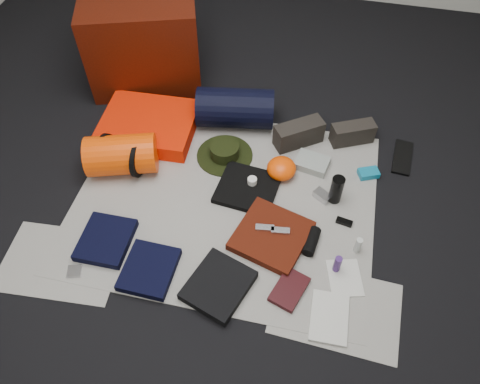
% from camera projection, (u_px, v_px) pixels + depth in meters
% --- Properties ---
extents(floor, '(4.50, 4.50, 0.02)m').
position_uv_depth(floor, '(225.00, 201.00, 2.56)').
color(floor, black).
rests_on(floor, ground).
extents(newspaper_mat, '(1.60, 1.30, 0.01)m').
position_uv_depth(newspaper_mat, '(225.00, 200.00, 2.55)').
color(newspaper_mat, '#B4B1A6').
rests_on(newspaper_mat, floor).
extents(newspaper_sheet_front_left, '(0.61, 0.44, 0.00)m').
position_uv_depth(newspaper_sheet_front_left, '(61.00, 262.00, 2.31)').
color(newspaper_sheet_front_left, '#B4B1A6').
rests_on(newspaper_sheet_front_left, floor).
extents(newspaper_sheet_front_right, '(0.60, 0.43, 0.00)m').
position_uv_depth(newspaper_sheet_front_right, '(336.00, 308.00, 2.16)').
color(newspaper_sheet_front_right, '#B4B1A6').
rests_on(newspaper_sheet_front_right, floor).
extents(red_cabinet, '(0.84, 0.76, 0.57)m').
position_uv_depth(red_cabinet, '(143.00, 38.00, 3.00)').
color(red_cabinet, '#440F05').
rests_on(red_cabinet, floor).
extents(sleeping_pad, '(0.57, 0.48, 0.10)m').
position_uv_depth(sleeping_pad, '(149.00, 125.00, 2.83)').
color(sleeping_pad, '#F92302').
rests_on(sleeping_pad, newspaper_mat).
extents(stuff_sack, '(0.43, 0.33, 0.22)m').
position_uv_depth(stuff_sack, '(122.00, 155.00, 2.60)').
color(stuff_sack, '#FC4604').
rests_on(stuff_sack, newspaper_mat).
extents(sack_strap_left, '(0.02, 0.22, 0.22)m').
position_uv_depth(sack_strap_left, '(105.00, 153.00, 2.61)').
color(sack_strap_left, black).
rests_on(sack_strap_left, newspaper_mat).
extents(sack_strap_right, '(0.02, 0.22, 0.22)m').
position_uv_depth(sack_strap_right, '(139.00, 158.00, 2.59)').
color(sack_strap_right, black).
rests_on(sack_strap_right, newspaper_mat).
extents(navy_duffel, '(0.49, 0.31, 0.24)m').
position_uv_depth(navy_duffel, '(235.00, 108.00, 2.82)').
color(navy_duffel, black).
rests_on(navy_duffel, newspaper_mat).
extents(boonie_brim, '(0.34, 0.34, 0.01)m').
position_uv_depth(boonie_brim, '(225.00, 155.00, 2.74)').
color(boonie_brim, black).
rests_on(boonie_brim, newspaper_mat).
extents(boonie_crown, '(0.17, 0.17, 0.07)m').
position_uv_depth(boonie_crown, '(225.00, 150.00, 2.71)').
color(boonie_crown, black).
rests_on(boonie_crown, boonie_brim).
extents(hiking_boot_left, '(0.30, 0.25, 0.14)m').
position_uv_depth(hiking_boot_left, '(299.00, 134.00, 2.76)').
color(hiking_boot_left, '#292520').
rests_on(hiking_boot_left, newspaper_mat).
extents(hiking_boot_right, '(0.27, 0.19, 0.13)m').
position_uv_depth(hiking_boot_right, '(353.00, 133.00, 2.77)').
color(hiking_boot_right, '#292520').
rests_on(hiking_boot_right, newspaper_mat).
extents(flip_flop_left, '(0.12, 0.28, 0.01)m').
position_uv_depth(flip_flop_left, '(402.00, 157.00, 2.74)').
color(flip_flop_left, black).
rests_on(flip_flop_left, floor).
extents(flip_flop_right, '(0.11, 0.24, 0.01)m').
position_uv_depth(flip_flop_right, '(403.00, 155.00, 2.75)').
color(flip_flop_right, black).
rests_on(flip_flop_right, floor).
extents(trousers_navy_a, '(0.25, 0.28, 0.04)m').
position_uv_depth(trousers_navy_a, '(106.00, 240.00, 2.36)').
color(trousers_navy_a, black).
rests_on(trousers_navy_a, newspaper_mat).
extents(trousers_navy_b, '(0.25, 0.28, 0.04)m').
position_uv_depth(trousers_navy_b, '(149.00, 269.00, 2.26)').
color(trousers_navy_b, black).
rests_on(trousers_navy_b, newspaper_mat).
extents(trousers_charcoal, '(0.35, 0.37, 0.05)m').
position_uv_depth(trousers_charcoal, '(218.00, 285.00, 2.20)').
color(trousers_charcoal, black).
rests_on(trousers_charcoal, newspaper_mat).
extents(black_tshirt, '(0.35, 0.33, 0.03)m').
position_uv_depth(black_tshirt, '(247.00, 188.00, 2.57)').
color(black_tshirt, black).
rests_on(black_tshirt, newspaper_mat).
extents(red_shirt, '(0.43, 0.43, 0.05)m').
position_uv_depth(red_shirt, '(272.00, 236.00, 2.37)').
color(red_shirt, '#491408').
rests_on(red_shirt, newspaper_mat).
extents(orange_stuff_sack, '(0.21, 0.21, 0.11)m').
position_uv_depth(orange_stuff_sack, '(281.00, 168.00, 2.61)').
color(orange_stuff_sack, '#FC4604').
rests_on(orange_stuff_sack, newspaper_mat).
extents(first_aid_pouch, '(0.21, 0.17, 0.05)m').
position_uv_depth(first_aid_pouch, '(312.00, 163.00, 2.68)').
color(first_aid_pouch, gray).
rests_on(first_aid_pouch, newspaper_mat).
extents(water_bottle, '(0.09, 0.09, 0.17)m').
position_uv_depth(water_bottle, '(336.00, 190.00, 2.48)').
color(water_bottle, black).
rests_on(water_bottle, newspaper_mat).
extents(speaker, '(0.08, 0.16, 0.06)m').
position_uv_depth(speaker, '(312.00, 241.00, 2.34)').
color(speaker, black).
rests_on(speaker, newspaper_mat).
extents(compact_camera, '(0.11, 0.10, 0.04)m').
position_uv_depth(compact_camera, '(322.00, 196.00, 2.54)').
color(compact_camera, '#BABBC0').
rests_on(compact_camera, newspaper_mat).
extents(cyan_case, '(0.13, 0.11, 0.04)m').
position_uv_depth(cyan_case, '(368.00, 173.00, 2.64)').
color(cyan_case, '#0F7295').
rests_on(cyan_case, newspaper_mat).
extents(toiletry_purple, '(0.04, 0.04, 0.11)m').
position_uv_depth(toiletry_purple, '(337.00, 264.00, 2.24)').
color(toiletry_purple, '#401F66').
rests_on(toiletry_purple, newspaper_mat).
extents(toiletry_clear, '(0.03, 0.03, 0.10)m').
position_uv_depth(toiletry_clear, '(358.00, 245.00, 2.31)').
color(toiletry_clear, '#BABEB9').
rests_on(toiletry_clear, newspaper_mat).
extents(paperback_book, '(0.19, 0.23, 0.03)m').
position_uv_depth(paperback_book, '(289.00, 289.00, 2.20)').
color(paperback_book, black).
rests_on(paperback_book, newspaper_mat).
extents(map_booklet, '(0.17, 0.25, 0.01)m').
position_uv_depth(map_booklet, '(329.00, 317.00, 2.12)').
color(map_booklet, beige).
rests_on(map_booklet, newspaper_mat).
extents(map_printout, '(0.20, 0.23, 0.01)m').
position_uv_depth(map_printout, '(345.00, 278.00, 2.25)').
color(map_printout, beige).
rests_on(map_printout, newspaper_mat).
extents(sunglasses, '(0.09, 0.05, 0.02)m').
position_uv_depth(sunglasses, '(344.00, 222.00, 2.44)').
color(sunglasses, black).
rests_on(sunglasses, newspaper_mat).
extents(key_cluster, '(0.08, 0.08, 0.01)m').
position_uv_depth(key_cluster, '(75.00, 271.00, 2.27)').
color(key_cluster, '#BABBC0').
rests_on(key_cluster, newspaper_mat).
extents(tape_roll, '(0.05, 0.05, 0.04)m').
position_uv_depth(tape_roll, '(252.00, 181.00, 2.56)').
color(tape_roll, silver).
rests_on(tape_roll, black_tshirt).
extents(energy_bar_a, '(0.10, 0.05, 0.01)m').
position_uv_depth(energy_bar_a, '(265.00, 228.00, 2.37)').
color(energy_bar_a, '#BABBC0').
rests_on(energy_bar_a, red_shirt).
extents(energy_bar_b, '(0.10, 0.05, 0.01)m').
position_uv_depth(energy_bar_b, '(280.00, 231.00, 2.36)').
color(energy_bar_b, '#BABBC0').
rests_on(energy_bar_b, red_shirt).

